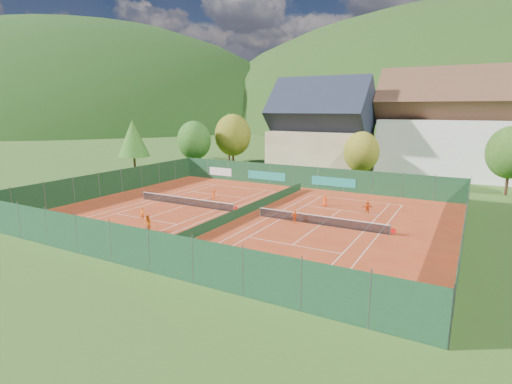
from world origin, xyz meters
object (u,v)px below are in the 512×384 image
object	(u,v)px
hotel_block_a	(448,130)
player_left_near	(142,214)
player_left_mid	(148,224)
player_right_near	(295,217)
ball_hopper	(341,274)
player_left_far	(214,195)
player_right_far_b	(367,207)
player_right_far_a	(325,200)
chalet	(321,133)

from	to	relation	value
hotel_block_a	player_left_near	world-z (taller)	hotel_block_a
player_left_mid	player_right_near	distance (m)	13.60
player_left_near	player_left_mid	distance (m)	4.21
ball_hopper	player_left_mid	size ratio (longest dim) A/B	0.51
player_left_mid	player_left_far	distance (m)	13.15
player_right_far_b	player_left_near	bearing A→B (deg)	-0.60
player_left_near	player_right_far_a	size ratio (longest dim) A/B	0.97
player_left_near	player_right_far_b	size ratio (longest dim) A/B	0.96
chalet	player_right_far_a	size ratio (longest dim) A/B	12.20
player_right_near	chalet	bearing A→B (deg)	59.41
player_left_far	player_right_near	distance (m)	12.89
chalet	player_right_far_b	xyz separation A→B (m)	(13.87, -23.66, -5.95)
chalet	player_right_far_a	world-z (taller)	chalet
player_left_near	player_right_far_b	world-z (taller)	player_right_far_b
ball_hopper	player_left_far	distance (m)	24.91
hotel_block_a	player_right_near	distance (m)	38.62
player_right_near	player_left_near	bearing A→B (deg)	158.38
chalet	player_left_near	size ratio (longest dim) A/B	12.55
player_left_mid	player_left_far	size ratio (longest dim) A/B	1.16
ball_hopper	player_right_far_a	distance (m)	20.09
player_left_near	player_right_near	size ratio (longest dim) A/B	0.97
chalet	hotel_block_a	world-z (taller)	hotel_block_a
ball_hopper	player_right_far_b	world-z (taller)	player_right_far_b
player_left_mid	player_right_far_a	xyz separation A→B (m)	(10.52, 16.82, -0.12)
player_left_near	player_left_far	distance (m)	10.44
chalet	player_right_far_b	size ratio (longest dim) A/B	12.08
player_left_mid	player_left_near	bearing A→B (deg)	166.33
chalet	hotel_block_a	bearing A→B (deg)	17.53
hotel_block_a	player_left_near	xyz separation A→B (m)	(-23.89, -42.85, -6.74)
chalet	player_right_far_b	distance (m)	28.06
ball_hopper	player_left_far	size ratio (longest dim) A/B	0.59
hotel_block_a	player_right_near	world-z (taller)	hotel_block_a
player_left_far	hotel_block_a	bearing A→B (deg)	-134.40
ball_hopper	player_right_near	size ratio (longest dim) A/B	0.60
chalet	player_left_near	distance (m)	37.65
ball_hopper	player_right_far_b	xyz separation A→B (m)	(-2.61, 17.62, 0.12)
player_left_far	player_right_far_b	xyz separation A→B (m)	(17.43, 2.83, -0.01)
player_left_near	player_right_near	distance (m)	14.92
player_right_near	player_right_far_b	bearing A→B (deg)	6.69
hotel_block_a	player_left_near	distance (m)	49.52
hotel_block_a	player_right_far_a	xyz separation A→B (m)	(-10.10, -28.68, -6.72)
player_left_near	player_left_mid	world-z (taller)	player_left_mid
player_left_mid	chalet	bearing A→B (deg)	113.12
ball_hopper	player_right_far_a	size ratio (longest dim) A/B	0.60
chalet	player_right_far_a	distance (m)	25.08
chalet	player_left_near	bearing A→B (deg)	-97.56
hotel_block_a	player_right_far_b	xyz separation A→B (m)	(-5.13, -29.66, -6.71)
player_left_mid	player_right_far_a	world-z (taller)	player_left_mid
chalet	player_left_far	world-z (taller)	chalet
player_left_mid	hotel_block_a	bearing A→B (deg)	91.09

